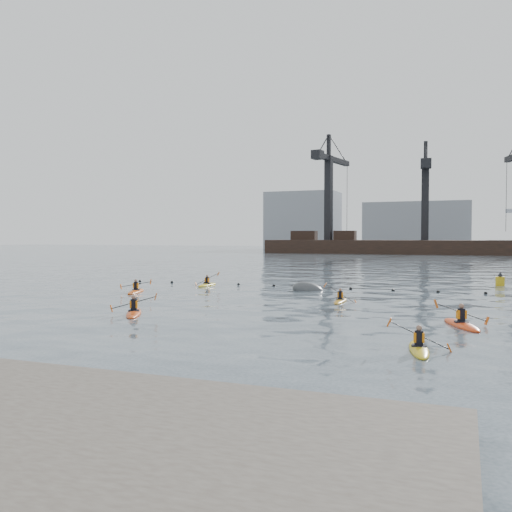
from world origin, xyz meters
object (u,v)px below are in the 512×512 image
(kayaker_1, at_px, (419,348))
(nav_buoy, at_px, (500,281))
(kayaker_3, at_px, (340,300))
(kayaker_5, at_px, (207,284))
(kayaker_0, at_px, (134,312))
(kayaker_2, at_px, (136,291))
(kayaker_4, at_px, (461,324))
(mooring_buoy, at_px, (308,290))

(kayaker_1, distance_m, nav_buoy, 27.53)
(kayaker_1, xyz_separation_m, kayaker_3, (-5.39, 12.45, -0.01))
(kayaker_5, bearing_deg, kayaker_1, -48.76)
(kayaker_0, height_order, kayaker_2, kayaker_0)
(kayaker_0, relative_size, kayaker_4, 0.94)
(kayaker_4, height_order, nav_buoy, kayaker_4)
(kayaker_1, height_order, mooring_buoy, kayaker_1)
(kayaker_3, bearing_deg, kayaker_2, 176.11)
(kayaker_0, xyz_separation_m, mooring_buoy, (4.71, 14.62, -0.10))
(kayaker_4, distance_m, nav_buoy, 21.60)
(kayaker_0, relative_size, nav_buoy, 2.66)
(kayaker_3, distance_m, nav_buoy, 17.47)
(kayaker_0, xyz_separation_m, kayaker_3, (8.33, 8.68, -0.02))
(kayaker_0, distance_m, kayaker_5, 15.79)
(kayaker_1, bearing_deg, kayaker_5, 122.75)
(kayaker_2, height_order, nav_buoy, nav_buoy)
(kayaker_5, bearing_deg, kayaker_3, -30.16)
(kayaker_2, xyz_separation_m, kayaker_5, (2.23, 6.42, -0.01))
(kayaker_1, relative_size, kayaker_3, 1.08)
(mooring_buoy, bearing_deg, kayaker_1, -63.90)
(kayaker_3, distance_m, mooring_buoy, 6.96)
(kayaker_3, bearing_deg, kayaker_4, -47.72)
(kayaker_4, bearing_deg, kayaker_0, -15.09)
(kayaker_3, bearing_deg, nav_buoy, 55.10)
(nav_buoy, bearing_deg, kayaker_0, -126.89)
(kayaker_3, bearing_deg, kayaker_1, -69.39)
(kayaker_4, height_order, kayaker_5, kayaker_4)
(kayaker_5, relative_size, nav_buoy, 2.47)
(mooring_buoy, relative_size, nav_buoy, 1.87)
(kayaker_3, bearing_deg, mooring_buoy, 118.57)
(kayaker_4, xyz_separation_m, nav_buoy, (2.62, 21.44, 0.26))
(kayaker_4, xyz_separation_m, kayaker_5, (-18.64, 13.33, -0.01))
(kayaker_0, height_order, kayaker_3, kayaker_3)
(kayaker_2, distance_m, kayaker_5, 6.80)
(kayaker_0, xyz_separation_m, nav_buoy, (17.62, 23.47, 0.27))
(kayaker_2, relative_size, mooring_buoy, 1.44)
(kayaker_2, relative_size, kayaker_4, 0.95)
(nav_buoy, bearing_deg, kayaker_3, -122.10)
(kayaker_4, distance_m, mooring_buoy, 16.25)
(mooring_buoy, bearing_deg, kayaker_3, -58.63)
(kayaker_5, xyz_separation_m, mooring_buoy, (8.35, -0.75, -0.09))
(kayaker_2, height_order, kayaker_3, kayaker_3)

